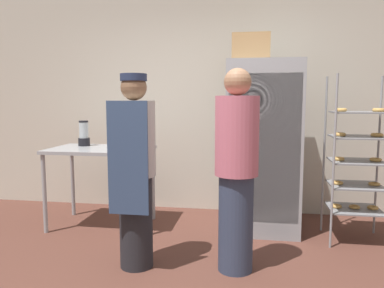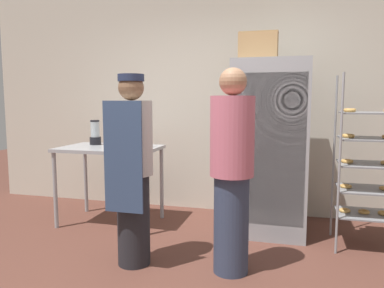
{
  "view_description": "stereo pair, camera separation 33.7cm",
  "coord_description": "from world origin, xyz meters",
  "px_view_note": "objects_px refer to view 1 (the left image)",
  "views": [
    {
      "loc": [
        0.54,
        -2.57,
        1.4
      ],
      "look_at": [
        0.01,
        0.73,
        1.01
      ],
      "focal_mm": 35.0,
      "sensor_mm": 36.0,
      "label": 1
    },
    {
      "loc": [
        0.87,
        -2.5,
        1.4
      ],
      "look_at": [
        0.01,
        0.73,
        1.01
      ],
      "focal_mm": 35.0,
      "sensor_mm": 36.0,
      "label": 2
    }
  ],
  "objects_px": {
    "blender_pitcher": "(84,135)",
    "cardboard_storage_box": "(251,48)",
    "baking_rack": "(357,161)",
    "refrigerator": "(263,147)",
    "person_customer": "(236,170)",
    "donut_box": "(128,145)",
    "person_baker": "(135,169)"
  },
  "relations": [
    {
      "from": "blender_pitcher",
      "to": "cardboard_storage_box",
      "type": "distance_m",
      "value": 2.11
    },
    {
      "from": "baking_rack",
      "to": "refrigerator",
      "type": "bearing_deg",
      "value": 167.56
    },
    {
      "from": "baking_rack",
      "to": "blender_pitcher",
      "type": "bearing_deg",
      "value": 176.48
    },
    {
      "from": "person_customer",
      "to": "donut_box",
      "type": "bearing_deg",
      "value": 144.76
    },
    {
      "from": "cardboard_storage_box",
      "to": "person_baker",
      "type": "height_order",
      "value": "cardboard_storage_box"
    },
    {
      "from": "donut_box",
      "to": "person_customer",
      "type": "xyz_separation_m",
      "value": [
        1.2,
        -0.85,
        -0.08
      ]
    },
    {
      "from": "cardboard_storage_box",
      "to": "person_baker",
      "type": "relative_size",
      "value": 0.25
    },
    {
      "from": "refrigerator",
      "to": "cardboard_storage_box",
      "type": "bearing_deg",
      "value": 155.71
    },
    {
      "from": "baking_rack",
      "to": "blender_pitcher",
      "type": "relative_size",
      "value": 5.68
    },
    {
      "from": "cardboard_storage_box",
      "to": "person_customer",
      "type": "relative_size",
      "value": 0.24
    },
    {
      "from": "refrigerator",
      "to": "person_customer",
      "type": "height_order",
      "value": "refrigerator"
    },
    {
      "from": "baking_rack",
      "to": "donut_box",
      "type": "xyz_separation_m",
      "value": [
        -2.35,
        -0.01,
        0.12
      ]
    },
    {
      "from": "refrigerator",
      "to": "person_baker",
      "type": "height_order",
      "value": "refrigerator"
    },
    {
      "from": "person_baker",
      "to": "person_customer",
      "type": "bearing_deg",
      "value": 4.54
    },
    {
      "from": "donut_box",
      "to": "person_baker",
      "type": "bearing_deg",
      "value": -67.74
    },
    {
      "from": "refrigerator",
      "to": "person_customer",
      "type": "relative_size",
      "value": 1.09
    },
    {
      "from": "baking_rack",
      "to": "person_baker",
      "type": "height_order",
      "value": "baking_rack"
    },
    {
      "from": "refrigerator",
      "to": "person_customer",
      "type": "distance_m",
      "value": 1.08
    },
    {
      "from": "blender_pitcher",
      "to": "person_customer",
      "type": "height_order",
      "value": "person_customer"
    },
    {
      "from": "refrigerator",
      "to": "donut_box",
      "type": "bearing_deg",
      "value": -171.86
    },
    {
      "from": "refrigerator",
      "to": "cardboard_storage_box",
      "type": "relative_size",
      "value": 4.5
    },
    {
      "from": "refrigerator",
      "to": "baking_rack",
      "type": "relative_size",
      "value": 1.1
    },
    {
      "from": "donut_box",
      "to": "cardboard_storage_box",
      "type": "xyz_separation_m",
      "value": [
        1.3,
        0.27,
        1.03
      ]
    },
    {
      "from": "donut_box",
      "to": "person_baker",
      "type": "height_order",
      "value": "person_baker"
    },
    {
      "from": "cardboard_storage_box",
      "to": "person_baker",
      "type": "xyz_separation_m",
      "value": [
        -0.92,
        -1.19,
        -1.11
      ]
    },
    {
      "from": "baking_rack",
      "to": "person_baker",
      "type": "relative_size",
      "value": 1.02
    },
    {
      "from": "refrigerator",
      "to": "blender_pitcher",
      "type": "height_order",
      "value": "refrigerator"
    },
    {
      "from": "donut_box",
      "to": "blender_pitcher",
      "type": "relative_size",
      "value": 0.93
    },
    {
      "from": "blender_pitcher",
      "to": "person_baker",
      "type": "relative_size",
      "value": 0.18
    },
    {
      "from": "refrigerator",
      "to": "cardboard_storage_box",
      "type": "distance_m",
      "value": 1.06
    },
    {
      "from": "refrigerator",
      "to": "donut_box",
      "type": "xyz_separation_m",
      "value": [
        -1.44,
        -0.21,
        0.02
      ]
    },
    {
      "from": "cardboard_storage_box",
      "to": "refrigerator",
      "type": "bearing_deg",
      "value": -24.29
    }
  ]
}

